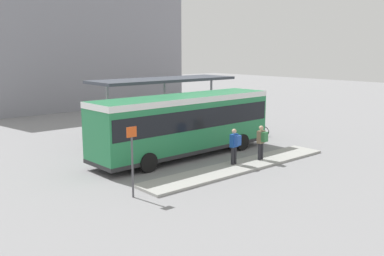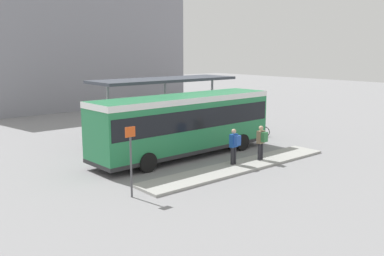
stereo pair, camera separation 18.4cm
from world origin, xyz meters
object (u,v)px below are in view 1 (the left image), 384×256
(pedestrian_companion, at_px, (262,140))
(bicycle_yellow, at_px, (255,128))
(platform_sign, at_px, (132,159))
(bicycle_black, at_px, (259,131))
(pedestrian_waiting, at_px, (235,144))
(potted_planter_near_shelter, at_px, (225,125))
(city_bus, at_px, (185,121))

(pedestrian_companion, relative_size, bicycle_yellow, 1.17)
(platform_sign, bearing_deg, pedestrian_companion, 1.40)
(bicycle_black, xyz_separation_m, platform_sign, (-13.19, -4.79, 1.22))
(pedestrian_waiting, relative_size, potted_planter_near_shelter, 1.22)
(pedestrian_waiting, xyz_separation_m, pedestrian_companion, (1.65, -0.31, 0.00))
(bicycle_black, bearing_deg, potted_planter_near_shelter, -133.52)
(bicycle_yellow, bearing_deg, bicycle_black, 159.54)
(potted_planter_near_shelter, relative_size, platform_sign, 0.52)
(pedestrian_waiting, relative_size, bicycle_black, 1.16)
(city_bus, xyz_separation_m, bicycle_yellow, (7.84, 1.82, -1.59))
(pedestrian_waiting, xyz_separation_m, potted_planter_near_shelter, (5.06, 5.70, -0.39))
(city_bus, height_order, bicycle_yellow, city_bus)
(bicycle_black, bearing_deg, pedestrian_companion, -55.52)
(bicycle_black, relative_size, potted_planter_near_shelter, 1.06)
(pedestrian_companion, height_order, platform_sign, platform_sign)
(city_bus, distance_m, platform_sign, 6.88)
(pedestrian_companion, xyz_separation_m, platform_sign, (-7.91, -0.19, 0.42))
(potted_planter_near_shelter, bearing_deg, platform_sign, -151.27)
(potted_planter_near_shelter, xyz_separation_m, platform_sign, (-11.32, -6.20, 0.81))
(bicycle_black, height_order, bicycle_yellow, bicycle_black)
(pedestrian_companion, xyz_separation_m, bicycle_yellow, (5.69, 5.37, -0.81))
(city_bus, distance_m, pedestrian_waiting, 3.37)
(pedestrian_companion, distance_m, bicycle_yellow, 7.87)
(city_bus, bearing_deg, potted_planter_near_shelter, 22.50)
(pedestrian_companion, xyz_separation_m, bicycle_black, (5.28, 4.60, -0.80))
(city_bus, bearing_deg, pedestrian_waiting, -82.70)
(platform_sign, bearing_deg, bicycle_black, 19.96)
(bicycle_black, height_order, potted_planter_near_shelter, potted_planter_near_shelter)
(pedestrian_waiting, height_order, platform_sign, platform_sign)
(city_bus, relative_size, potted_planter_near_shelter, 7.47)
(pedestrian_companion, bearing_deg, pedestrian_waiting, 73.74)
(potted_planter_near_shelter, bearing_deg, bicycle_black, -36.94)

